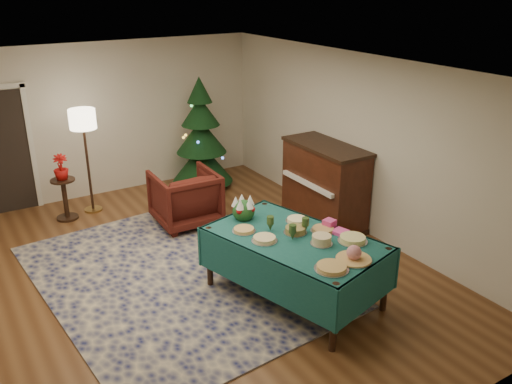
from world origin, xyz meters
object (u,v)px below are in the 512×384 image
christmas_tree (201,139)px  gift_box (329,224)px  potted_plant (61,173)px  buffet_table (295,250)px  piano (325,185)px  armchair (185,195)px  floor_lamp (83,125)px  side_table (65,200)px

christmas_tree → gift_box: bearing=-93.5°
gift_box → potted_plant: gift_box is taller
buffet_table → piano: (1.69, 1.56, -0.02)m
gift_box → armchair: (-0.73, 2.68, -0.39)m
armchair → floor_lamp: (-1.13, 1.31, 1.00)m
potted_plant → christmas_tree: (2.57, 0.19, 0.12)m
piano → potted_plant: bearing=146.6°
gift_box → piano: (1.18, 1.57, -0.24)m
piano → armchair: bearing=149.8°
potted_plant → piano: piano is taller
floor_lamp → potted_plant: floor_lamp is taller
buffet_table → floor_lamp: size_ratio=1.35×
floor_lamp → christmas_tree: christmas_tree is taller
piano → christmas_tree: bearing=110.5°
christmas_tree → piano: (0.93, -2.49, -0.29)m
floor_lamp → piano: 3.98m
side_table → buffet_table: bearing=-65.0°
side_table → floor_lamp: bearing=14.4°
potted_plant → piano: 4.19m
potted_plant → floor_lamp: bearing=14.4°
armchair → side_table: bearing=-34.7°
potted_plant → christmas_tree: bearing=4.1°
christmas_tree → buffet_table: bearing=-100.7°
floor_lamp → buffet_table: bearing=-71.3°
buffet_table → side_table: buffet_table is taller
buffet_table → potted_plant: (-1.81, 3.87, 0.14)m
gift_box → christmas_tree: (0.25, 4.06, 0.05)m
potted_plant → piano: bearing=-33.4°
side_table → potted_plant: bearing=180.0°
gift_box → potted_plant: bearing=120.9°
armchair → christmas_tree: (0.98, 1.38, 0.44)m
christmas_tree → side_table: bearing=-175.9°
buffet_table → floor_lamp: bearing=108.7°
gift_box → piano: 1.98m
piano → floor_lamp: bearing=141.5°
side_table → potted_plant: potted_plant is taller
armchair → piano: bearing=152.0°
gift_box → christmas_tree: bearing=86.5°
floor_lamp → side_table: size_ratio=2.54×
armchair → christmas_tree: 1.75m
floor_lamp → gift_box: bearing=-64.9°
side_table → christmas_tree: 2.65m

